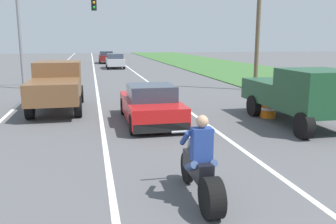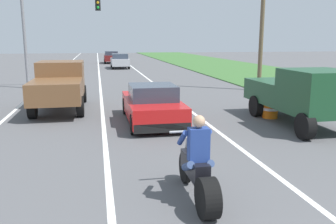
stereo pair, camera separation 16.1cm
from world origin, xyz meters
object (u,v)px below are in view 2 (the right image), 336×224
motorcycle_with_rider (198,171)px  construction_barrel_nearest (271,105)px  distant_car_far_ahead (120,61)px  pickup_truck_right_shoulder_dark_green (301,93)px  sports_car_red (152,105)px  distant_car_further_ahead (111,57)px  pickup_truck_left_lane_brown (60,84)px  traffic_light_mast_near (50,21)px

motorcycle_with_rider → construction_barrel_nearest: 7.88m
distant_car_far_ahead → pickup_truck_right_shoulder_dark_green: bearing=-80.3°
pickup_truck_right_shoulder_dark_green → construction_barrel_nearest: pickup_truck_right_shoulder_dark_green is taller
sports_car_red → distant_car_further_ahead: size_ratio=1.08×
construction_barrel_nearest → distant_car_far_ahead: 25.55m
construction_barrel_nearest → pickup_truck_right_shoulder_dark_green: bearing=-69.0°
motorcycle_with_rider → pickup_truck_left_lane_brown: 10.14m
distant_car_far_ahead → sports_car_red: bearing=-91.0°
distant_car_further_ahead → pickup_truck_right_shoulder_dark_green: bearing=-81.8°
motorcycle_with_rider → distant_car_far_ahead: (0.61, 31.59, 0.18)m
distant_car_further_ahead → sports_car_red: bearing=-89.9°
pickup_truck_right_shoulder_dark_green → construction_barrel_nearest: bearing=111.0°
pickup_truck_left_lane_brown → traffic_light_mast_near: 8.12m
motorcycle_with_rider → distant_car_far_ahead: bearing=88.9°
sports_car_red → pickup_truck_left_lane_brown: (-3.44, 3.09, 0.48)m
pickup_truck_left_lane_brown → pickup_truck_right_shoulder_dark_green: (8.40, -4.45, 0.00)m
traffic_light_mast_near → distant_car_far_ahead: bearing=71.0°
distant_car_further_ahead → construction_barrel_nearest: bearing=-82.3°
motorcycle_with_rider → pickup_truck_left_lane_brown: size_ratio=0.46×
traffic_light_mast_near → sports_car_red: bearing=-66.8°
pickup_truck_right_shoulder_dark_green → construction_barrel_nearest: (-0.47, 1.23, -0.60)m
pickup_truck_right_shoulder_dark_green → pickup_truck_left_lane_brown: bearing=152.1°
motorcycle_with_rider → traffic_light_mast_near: traffic_light_mast_near is taller
traffic_light_mast_near → distant_car_further_ahead: traffic_light_mast_near is taller
construction_barrel_nearest → distant_car_further_ahead: distant_car_further_ahead is taller
pickup_truck_right_shoulder_dark_green → traffic_light_mast_near: traffic_light_mast_near is taller
distant_car_far_ahead → distant_car_further_ahead: size_ratio=1.00×
distant_car_further_ahead → distant_car_far_ahead: bearing=-86.5°
pickup_truck_left_lane_brown → sports_car_red: bearing=-42.0°
distant_car_far_ahead → distant_car_further_ahead: same height
construction_barrel_nearest → distant_car_far_ahead: (-4.04, 25.23, 0.27)m
pickup_truck_left_lane_brown → pickup_truck_right_shoulder_dark_green: 9.50m
sports_car_red → construction_barrel_nearest: bearing=-1.6°
pickup_truck_left_lane_brown → distant_car_further_ahead: bearing=83.7°
pickup_truck_right_shoulder_dark_green → distant_car_far_ahead: (-4.51, 26.46, -0.33)m
motorcycle_with_rider → traffic_light_mast_near: bearing=104.4°
sports_car_red → construction_barrel_nearest: (4.49, -0.13, -0.13)m
pickup_truck_left_lane_brown → construction_barrel_nearest: pickup_truck_left_lane_brown is taller
traffic_light_mast_near → distant_car_far_ahead: traffic_light_mast_near is taller
sports_car_red → pickup_truck_left_lane_brown: size_ratio=0.90×
pickup_truck_right_shoulder_dark_green → traffic_light_mast_near: bearing=128.5°
motorcycle_with_rider → construction_barrel_nearest: bearing=53.8°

